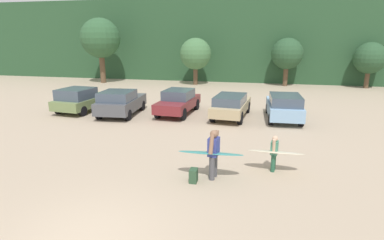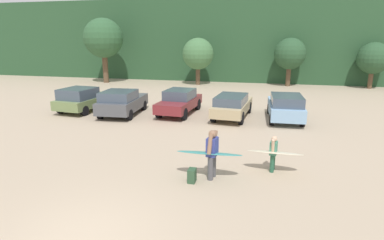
{
  "view_description": "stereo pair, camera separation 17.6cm",
  "coord_description": "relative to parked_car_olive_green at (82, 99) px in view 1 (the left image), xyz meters",
  "views": [
    {
      "loc": [
        3.78,
        -5.64,
        4.52
      ],
      "look_at": [
        0.9,
        7.14,
        1.08
      ],
      "focal_mm": 29.25,
      "sensor_mm": 36.0,
      "label": 1
    },
    {
      "loc": [
        3.95,
        -5.6,
        4.52
      ],
      "look_at": [
        0.9,
        7.14,
        1.08
      ],
      "focal_mm": 29.25,
      "sensor_mm": 36.0,
      "label": 2
    }
  ],
  "objects": [
    {
      "name": "backpack_dropped",
      "position": [
        9.13,
        -8.42,
        -0.54
      ],
      "size": [
        0.24,
        0.34,
        0.45
      ],
      "color": "#2D4C33",
      "rests_on": "ground_plane"
    },
    {
      "name": "parked_car_olive_green",
      "position": [
        0.0,
        0.0,
        0.0
      ],
      "size": [
        2.33,
        4.27,
        1.52
      ],
      "rotation": [
        0.0,
        0.0,
        1.47
      ],
      "color": "#6B7F4C",
      "rests_on": "ground_plane"
    },
    {
      "name": "tree_far_left",
      "position": [
        20.58,
        14.3,
        1.97
      ],
      "size": [
        2.84,
        2.84,
        4.19
      ],
      "color": "brown",
      "rests_on": "ground_plane"
    },
    {
      "name": "parked_car_sky_blue",
      "position": [
        12.41,
        0.48,
        0.02
      ],
      "size": [
        1.95,
        4.15,
        1.5
      ],
      "rotation": [
        0.0,
        0.0,
        1.62
      ],
      "color": "#84ADD1",
      "rests_on": "ground_plane"
    },
    {
      "name": "person_adult",
      "position": [
        9.7,
        -7.97,
        0.17
      ],
      "size": [
        0.37,
        0.8,
        1.66
      ],
      "rotation": [
        0.0,
        0.0,
        2.98
      ],
      "color": "#4C4C51",
      "rests_on": "ground_plane"
    },
    {
      "name": "parked_car_dark_gray",
      "position": [
        2.88,
        -0.48,
        0.03
      ],
      "size": [
        2.22,
        4.1,
        1.53
      ],
      "rotation": [
        0.0,
        0.0,
        1.64
      ],
      "color": "#4C4F54",
      "rests_on": "ground_plane"
    },
    {
      "name": "hillside_ridge",
      "position": [
        7.34,
        21.51,
        3.52
      ],
      "size": [
        108.0,
        12.0,
        8.57
      ],
      "primitive_type": "cube",
      "color": "#284C2D",
      "rests_on": "ground_plane"
    },
    {
      "name": "surfboard_cream",
      "position": [
        11.72,
        -6.99,
        -0.05
      ],
      "size": [
        1.91,
        0.57,
        0.19
      ],
      "rotation": [
        0.0,
        0.0,
        3.12
      ],
      "color": "beige"
    },
    {
      "name": "parked_car_tan",
      "position": [
        9.43,
        0.36,
        -0.01
      ],
      "size": [
        2.07,
        4.41,
        1.38
      ],
      "rotation": [
        0.0,
        0.0,
        1.48
      ],
      "color": "tan",
      "rests_on": "ground_plane"
    },
    {
      "name": "tree_left",
      "position": [
        -5.1,
        12.32,
        3.72
      ],
      "size": [
        3.97,
        3.97,
        6.51
      ],
      "color": "brown",
      "rests_on": "ground_plane"
    },
    {
      "name": "tree_far_right",
      "position": [
        4.61,
        13.04,
        2.24
      ],
      "size": [
        3.06,
        3.06,
        4.56
      ],
      "color": "brown",
      "rests_on": "ground_plane"
    },
    {
      "name": "parked_car_maroon",
      "position": [
        6.18,
        0.65,
        0.0
      ],
      "size": [
        1.98,
        4.33,
        1.49
      ],
      "rotation": [
        0.0,
        0.0,
        1.51
      ],
      "color": "maroon",
      "rests_on": "ground_plane"
    },
    {
      "name": "ground_plane",
      "position": [
        7.34,
        -11.86,
        -0.77
      ],
      "size": [
        120.0,
        120.0,
        0.0
      ],
      "primitive_type": "plane",
      "color": "tan"
    },
    {
      "name": "tree_center_right",
      "position": [
        13.31,
        14.16,
        2.29
      ],
      "size": [
        2.97,
        2.97,
        4.57
      ],
      "color": "brown",
      "rests_on": "ground_plane"
    },
    {
      "name": "surfboard_teal",
      "position": [
        9.6,
        -7.95,
        0.09
      ],
      "size": [
        2.2,
        0.69,
        0.21
      ],
      "rotation": [
        0.0,
        0.0,
        3.18
      ],
      "color": "teal"
    },
    {
      "name": "person_child",
      "position": [
        11.66,
        -6.91,
        -0.05
      ],
      "size": [
        0.28,
        0.52,
        1.28
      ],
      "rotation": [
        0.0,
        0.0,
        2.98
      ],
      "color": "#26593F",
      "rests_on": "ground_plane"
    }
  ]
}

